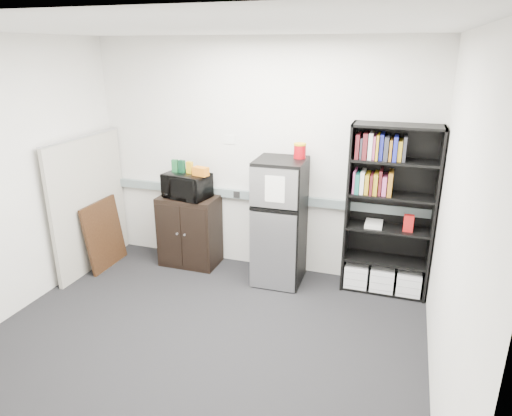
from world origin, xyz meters
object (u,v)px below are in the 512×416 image
(bookshelf, at_px, (389,213))
(cabinet, at_px, (190,231))
(cubicle_partition, at_px, (90,203))
(microwave, at_px, (187,186))
(refrigerator, at_px, (280,222))

(bookshelf, height_order, cabinet, bookshelf)
(cubicle_partition, bearing_deg, microwave, 20.26)
(cabinet, distance_m, microwave, 0.58)
(cabinet, xyz_separation_m, refrigerator, (1.17, -0.08, 0.28))
(cabinet, height_order, refrigerator, refrigerator)
(cubicle_partition, height_order, microwave, cubicle_partition)
(cubicle_partition, xyz_separation_m, cabinet, (1.10, 0.42, -0.37))
(cabinet, bearing_deg, microwave, -90.00)
(refrigerator, bearing_deg, cubicle_partition, -172.85)
(bookshelf, bearing_deg, refrigerator, -172.93)
(cabinet, relative_size, microwave, 1.66)
(cubicle_partition, height_order, cabinet, cubicle_partition)
(bookshelf, relative_size, cubicle_partition, 1.14)
(cubicle_partition, height_order, refrigerator, cubicle_partition)
(bookshelf, relative_size, refrigerator, 1.29)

